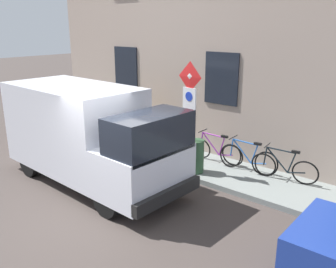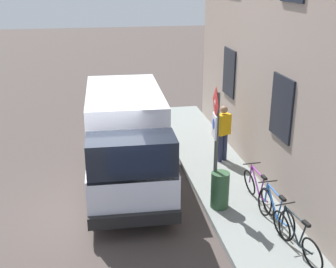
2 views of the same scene
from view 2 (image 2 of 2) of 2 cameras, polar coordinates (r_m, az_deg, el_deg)
name	(u,v)px [view 2 (image 2 of 2)]	position (r m, az deg, el deg)	size (l,w,h in m)	color
ground_plane	(94,219)	(10.59, -9.75, -10.93)	(80.00, 80.00, 0.00)	#433A36
sidewalk_slab	(239,202)	(11.10, 9.32, -8.90)	(1.86, 16.45, 0.14)	gray
building_facade	(303,47)	(10.36, 17.35, 10.91)	(0.75, 14.45, 7.81)	tan
sign_post_stacked	(215,130)	(9.99, 6.25, 0.46)	(0.17, 0.56, 2.86)	#474C47
delivery_van	(126,138)	(11.57, -5.52, -0.58)	(2.18, 5.39, 2.50)	silver
bicycle_black	(296,237)	(9.23, 16.54, -12.90)	(0.48, 1.71, 0.89)	black
bicycle_blue	(275,211)	(10.01, 13.96, -9.86)	(0.46, 1.71, 0.89)	black
bicycle_purple	(258,190)	(10.82, 11.80, -7.25)	(0.46, 1.72, 0.89)	black
pedestrian	(223,131)	(12.90, 7.26, 0.33)	(0.47, 0.40, 1.72)	#262B47
litter_bin	(220,190)	(10.51, 6.86, -7.33)	(0.44, 0.44, 0.90)	#2D5133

